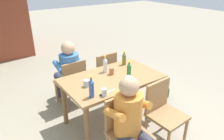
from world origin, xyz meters
TOP-DOWN VIEW (x-y plane):
  - ground_plane at (0.00, 0.00)m, footprint 24.00×24.00m
  - dining_table at (0.00, 0.00)m, footprint 1.43×0.87m
  - chair_near_left at (-0.32, -0.73)m, footprint 0.45×0.45m
  - chair_far_left at (-0.32, 0.73)m, footprint 0.46×0.46m
  - chair_far_right at (0.32, 0.73)m, footprint 0.45×0.45m
  - chair_near_right at (0.32, -0.73)m, footprint 0.46×0.46m
  - person_in_white_shirt at (-0.32, -0.84)m, footprint 0.47×0.62m
  - person_in_plaid_shirt at (-0.32, 0.84)m, footprint 0.47×0.62m
  - bottle_clear at (0.03, 0.22)m, footprint 0.06×0.06m
  - bottle_blue at (-0.51, -0.29)m, footprint 0.06×0.06m
  - bottle_olive at (0.44, 0.28)m, footprint 0.06×0.06m
  - bottle_green at (0.22, -0.12)m, footprint 0.06×0.06m
  - cup_steel at (-0.43, -0.02)m, footprint 0.08×0.08m
  - cup_white at (0.08, -0.28)m, footprint 0.07×0.07m
  - cup_glass at (-0.37, -0.36)m, footprint 0.07×0.07m
  - cup_terracotta at (0.06, 0.09)m, footprint 0.07×0.07m
  - table_knife at (-0.32, -0.32)m, footprint 0.24×0.04m
  - backpack_by_near_side at (1.11, 0.03)m, footprint 0.33×0.24m

SIDE VIEW (x-z plane):
  - ground_plane at x=0.00m, z-range 0.00..0.00m
  - backpack_by_near_side at x=1.11m, z-range -0.01..0.40m
  - chair_near_left at x=-0.32m, z-range 0.05..0.92m
  - chair_far_left at x=-0.32m, z-range 0.05..0.92m
  - chair_far_right at x=0.32m, z-range 0.05..0.92m
  - chair_near_right at x=0.32m, z-range 0.05..0.92m
  - person_in_white_shirt at x=-0.32m, z-range 0.07..1.25m
  - person_in_plaid_shirt at x=-0.32m, z-range 0.07..1.25m
  - dining_table at x=0.00m, z-range 0.28..1.04m
  - table_knife at x=-0.32m, z-range 0.76..0.78m
  - cup_steel at x=-0.43m, z-range 0.77..0.86m
  - cup_glass at x=-0.37m, z-range 0.77..0.86m
  - cup_terracotta at x=0.06m, z-range 0.77..0.87m
  - cup_white at x=0.08m, z-range 0.77..0.88m
  - bottle_olive at x=0.44m, z-range 0.75..0.99m
  - bottle_green at x=0.22m, z-range 0.75..0.99m
  - bottle_clear at x=0.03m, z-range 0.75..1.01m
  - bottle_blue at x=-0.51m, z-range 0.75..1.03m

